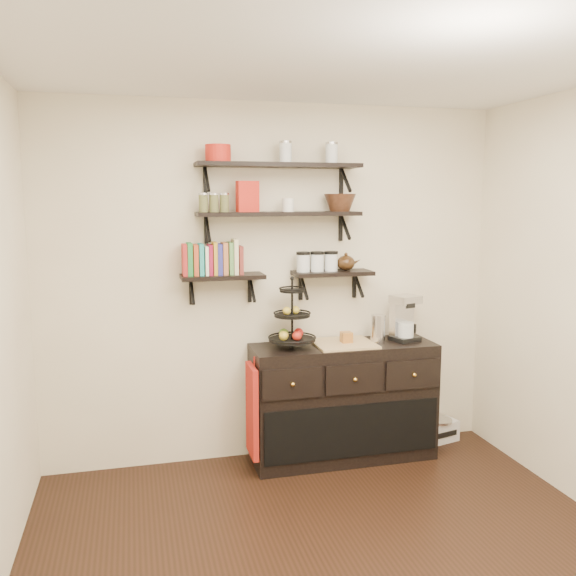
{
  "coord_description": "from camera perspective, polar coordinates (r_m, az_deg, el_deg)",
  "views": [
    {
      "loc": [
        -1.05,
        -2.74,
        2.0
      ],
      "look_at": [
        -0.05,
        1.15,
        1.4
      ],
      "focal_mm": 38.0,
      "sensor_mm": 36.0,
      "label": 1
    }
  ],
  "objects": [
    {
      "name": "coffee_maker",
      "position": [
        4.83,
        10.77,
        -2.84
      ],
      "size": [
        0.24,
        0.24,
        0.36
      ],
      "rotation": [
        0.0,
        0.0,
        0.31
      ],
      "color": "black",
      "rests_on": "sideboard"
    },
    {
      "name": "walnut_bowl",
      "position": [
        4.61,
        4.87,
        7.96
      ],
      "size": [
        0.24,
        0.24,
        0.13
      ],
      "primitive_type": null,
      "color": "black",
      "rests_on": "shelf_mid"
    },
    {
      "name": "radio",
      "position": [
        5.33,
        13.93,
        -12.8
      ],
      "size": [
        0.35,
        0.26,
        0.19
      ],
      "rotation": [
        0.0,
        0.0,
        0.25
      ],
      "color": "silver",
      "rests_on": "floor"
    },
    {
      "name": "ramekins",
      "position": [
        4.5,
        0.0,
        7.77
      ],
      "size": [
        0.09,
        0.09,
        0.1
      ],
      "primitive_type": "cylinder",
      "color": "white",
      "rests_on": "shelf_mid"
    },
    {
      "name": "ceiling",
      "position": [
        3.02,
        6.89,
        21.81
      ],
      "size": [
        3.5,
        3.5,
        0.02
      ],
      "primitive_type": "cube",
      "color": "white",
      "rests_on": "back_wall"
    },
    {
      "name": "shelf_low_left",
      "position": [
        4.45,
        -6.16,
        1.0
      ],
      "size": [
        0.6,
        0.25,
        0.23
      ],
      "color": "black",
      "rests_on": "back_wall"
    },
    {
      "name": "apron",
      "position": [
        4.49,
        -3.38,
        -11.39
      ],
      "size": [
        0.04,
        0.29,
        0.67
      ],
      "primitive_type": "cube",
      "color": "#B02412",
      "rests_on": "sideboard"
    },
    {
      "name": "candle",
      "position": [
        4.65,
        5.48,
        -4.6
      ],
      "size": [
        0.08,
        0.08,
        0.08
      ],
      "primitive_type": "cube",
      "color": "#9A5D23",
      "rests_on": "sideboard"
    },
    {
      "name": "thermal_carafe",
      "position": [
        4.7,
        8.42,
        -3.81
      ],
      "size": [
        0.11,
        0.11,
        0.22
      ],
      "primitive_type": "cylinder",
      "color": "silver",
      "rests_on": "sideboard"
    },
    {
      "name": "teapot",
      "position": [
        4.67,
        5.44,
        2.47
      ],
      "size": [
        0.2,
        0.16,
        0.14
      ],
      "primitive_type": null,
      "rotation": [
        0.0,
        0.0,
        -0.15
      ],
      "color": "#321F0F",
      "rests_on": "shelf_low_right"
    },
    {
      "name": "sideboard",
      "position": [
        4.78,
        5.16,
        -10.51
      ],
      "size": [
        1.4,
        0.5,
        0.92
      ],
      "color": "black",
      "rests_on": "floor"
    },
    {
      "name": "recipe_box",
      "position": [
        4.43,
        -3.81,
        8.54
      ],
      "size": [
        0.17,
        0.09,
        0.22
      ],
      "primitive_type": "cube",
      "rotation": [
        0.0,
        0.0,
        0.21
      ],
      "color": "red",
      "rests_on": "shelf_mid"
    },
    {
      "name": "fruit_stand",
      "position": [
        4.5,
        0.41,
        -3.42
      ],
      "size": [
        0.35,
        0.35,
        0.51
      ],
      "rotation": [
        0.0,
        0.0,
        -0.18
      ],
      "color": "black",
      "rests_on": "sideboard"
    },
    {
      "name": "shelf_top",
      "position": [
        4.49,
        -0.88,
        11.39
      ],
      "size": [
        1.2,
        0.27,
        0.23
      ],
      "color": "black",
      "rests_on": "back_wall"
    },
    {
      "name": "glass_canisters",
      "position": [
        4.6,
        2.75,
        2.36
      ],
      "size": [
        0.32,
        0.1,
        0.13
      ],
      "color": "silver",
      "rests_on": "shelf_low_right"
    },
    {
      "name": "cookbooks",
      "position": [
        4.43,
        -6.86,
        2.73
      ],
      "size": [
        0.43,
        0.15,
        0.26
      ],
      "color": "#AC2625",
      "rests_on": "shelf_low_left"
    },
    {
      "name": "shelf_mid",
      "position": [
        4.48,
        -0.87,
        6.91
      ],
      "size": [
        1.2,
        0.27,
        0.23
      ],
      "color": "black",
      "rests_on": "back_wall"
    },
    {
      "name": "back_wall",
      "position": [
        4.66,
        -1.23,
        0.4
      ],
      "size": [
        3.5,
        0.02,
        2.7
      ],
      "primitive_type": "cube",
      "color": "white",
      "rests_on": "ground"
    },
    {
      "name": "shelf_low_right",
      "position": [
        4.65,
        4.15,
        1.33
      ],
      "size": [
        0.6,
        0.25,
        0.23
      ],
      "color": "black",
      "rests_on": "back_wall"
    },
    {
      "name": "red_pot",
      "position": [
        4.41,
        -6.57,
        12.41
      ],
      "size": [
        0.18,
        0.18,
        0.12
      ],
      "primitive_type": "cylinder",
      "color": "red",
      "rests_on": "shelf_top"
    }
  ]
}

